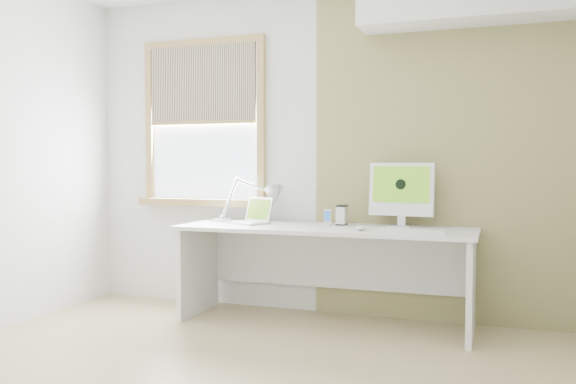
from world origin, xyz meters
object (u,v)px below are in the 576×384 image
at_px(desk_lamp, 265,199).
at_px(imac, 402,191).
at_px(desk, 326,252).
at_px(laptop, 253,217).
at_px(external_drive, 342,215).

relative_size(desk_lamp, imac, 1.33).
bearing_deg(desk_lamp, desk, -14.42).
xyz_separation_m(laptop, imac, (1.14, 0.15, 0.22)).
relative_size(external_drive, imac, 0.31).
distance_m(desk, external_drive, 0.31).
bearing_deg(imac, laptop, -172.61).
xyz_separation_m(desk, external_drive, (0.09, 0.12, 0.27)).
bearing_deg(external_drive, desk, -126.19).
bearing_deg(laptop, desk_lamp, 73.32).
bearing_deg(desk, laptop, 179.69).
bearing_deg(imac, desk, -164.33).
height_order(desk_lamp, imac, imac).
relative_size(desk_lamp, external_drive, 4.32).
height_order(desk, laptop, laptop).
height_order(desk_lamp, external_drive, desk_lamp).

